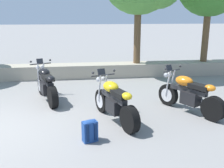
{
  "coord_description": "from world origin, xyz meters",
  "views": [
    {
      "loc": [
        2.06,
        -5.81,
        2.57
      ],
      "look_at": [
        2.93,
        1.2,
        0.65
      ],
      "focal_mm": 41.68,
      "sensor_mm": 36.0,
      "label": 1
    }
  ],
  "objects_px": {
    "motorcycle_yellow_centre": "(114,102)",
    "motorcycle_orange_far_right": "(189,95)",
    "motorcycle_black_near_left": "(46,85)",
    "rider_backpack": "(90,130)"
  },
  "relations": [
    {
      "from": "motorcycle_yellow_centre",
      "to": "motorcycle_orange_far_right",
      "type": "bearing_deg",
      "value": 9.62
    },
    {
      "from": "motorcycle_orange_far_right",
      "to": "motorcycle_yellow_centre",
      "type": "bearing_deg",
      "value": -170.38
    },
    {
      "from": "motorcycle_black_near_left",
      "to": "motorcycle_orange_far_right",
      "type": "relative_size",
      "value": 1.07
    },
    {
      "from": "motorcycle_yellow_centre",
      "to": "motorcycle_orange_far_right",
      "type": "relative_size",
      "value": 1.07
    },
    {
      "from": "motorcycle_black_near_left",
      "to": "motorcycle_orange_far_right",
      "type": "height_order",
      "value": "same"
    },
    {
      "from": "motorcycle_orange_far_right",
      "to": "rider_backpack",
      "type": "relative_size",
      "value": 3.97
    },
    {
      "from": "motorcycle_black_near_left",
      "to": "motorcycle_yellow_centre",
      "type": "height_order",
      "value": "same"
    },
    {
      "from": "motorcycle_black_near_left",
      "to": "rider_backpack",
      "type": "distance_m",
      "value": 3.07
    },
    {
      "from": "motorcycle_yellow_centre",
      "to": "motorcycle_orange_far_right",
      "type": "xyz_separation_m",
      "value": [
        2.05,
        0.35,
        0.0
      ]
    },
    {
      "from": "motorcycle_yellow_centre",
      "to": "rider_backpack",
      "type": "bearing_deg",
      "value": -122.65
    }
  ]
}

